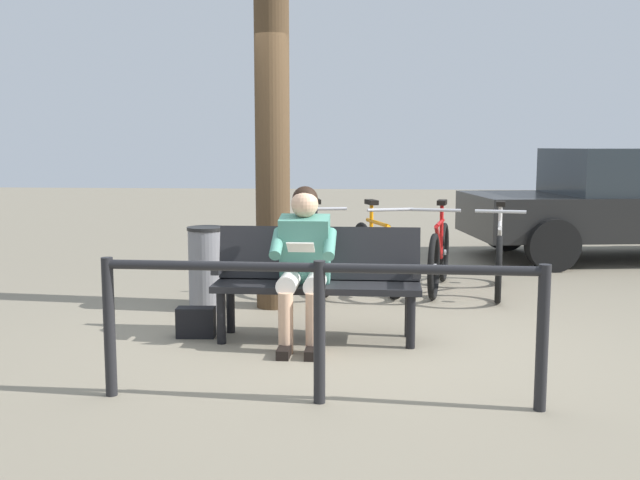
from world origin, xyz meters
name	(u,v)px	position (x,y,z in m)	size (l,w,h in m)	color
ground_plane	(350,347)	(0.00, 0.00, 0.00)	(40.00, 40.00, 0.00)	gray
bench	(318,274)	(0.27, -0.27, 0.51)	(1.60, 0.49, 0.87)	black
person_reading	(304,257)	(0.36, -0.10, 0.66)	(0.49, 0.77, 1.20)	#4C8C7A
handbag	(196,322)	(1.23, -0.19, 0.12)	(0.30, 0.14, 0.24)	black
tree_trunk	(272,95)	(0.78, -1.34, 1.96)	(0.32, 0.32, 3.93)	#4C3823
litter_bin	(206,268)	(1.38, -1.17, 0.39)	(0.34, 0.34, 0.77)	slate
bicycle_red	(499,259)	(-1.44, -2.15, 0.36)	(0.48, 1.67, 0.94)	black
bicycle_blue	(439,256)	(-0.84, -2.26, 0.36)	(0.49, 1.66, 0.94)	black
bicycle_black	(377,256)	(-0.19, -2.25, 0.36)	(0.67, 1.61, 0.94)	black
bicycle_orange	(318,254)	(0.44, -2.30, 0.36)	(0.53, 1.66, 0.94)	black
railing_fence	(319,307)	(0.14, 1.21, 0.58)	(2.61, 0.12, 0.85)	black
parked_car	(633,201)	(-3.58, -4.63, 0.77)	(4.42, 2.49, 1.47)	black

